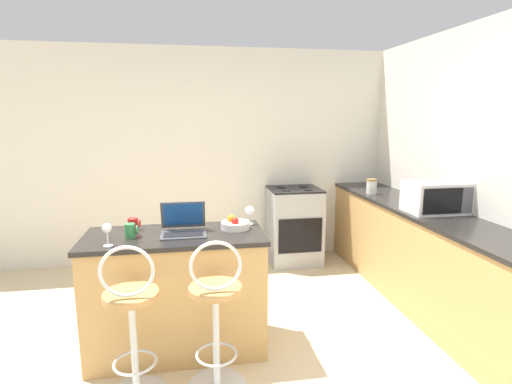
{
  "coord_description": "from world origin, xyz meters",
  "views": [
    {
      "loc": [
        -0.14,
        -2.34,
        1.8
      ],
      "look_at": [
        0.54,
        1.61,
        1.03
      ],
      "focal_mm": 28.0,
      "sensor_mm": 36.0,
      "label": 1
    }
  ],
  "objects_px": {
    "bar_stool_near": "(132,327)",
    "wine_glass_tall": "(250,211)",
    "bar_stool_far": "(216,320)",
    "fruit_bowl": "(235,224)",
    "mug_red": "(133,224)",
    "wine_glass_short": "(107,229)",
    "mug_green": "(131,231)",
    "microwave": "(436,197)",
    "storage_jar": "(372,186)",
    "stove_range": "(294,226)",
    "laptop": "(183,225)"
  },
  "relations": [
    {
      "from": "microwave",
      "to": "storage_jar",
      "type": "relative_size",
      "value": 3.05
    },
    {
      "from": "bar_stool_near",
      "to": "wine_glass_tall",
      "type": "distance_m",
      "value": 1.23
    },
    {
      "from": "bar_stool_near",
      "to": "wine_glass_tall",
      "type": "xyz_separation_m",
      "value": [
        0.85,
        0.71,
        0.53
      ]
    },
    {
      "from": "laptop",
      "to": "stove_range",
      "type": "xyz_separation_m",
      "value": [
        1.32,
        1.67,
        -0.52
      ]
    },
    {
      "from": "bar_stool_near",
      "to": "storage_jar",
      "type": "height_order",
      "value": "storage_jar"
    },
    {
      "from": "fruit_bowl",
      "to": "wine_glass_tall",
      "type": "bearing_deg",
      "value": 38.32
    },
    {
      "from": "wine_glass_tall",
      "to": "bar_stool_far",
      "type": "bearing_deg",
      "value": -115.01
    },
    {
      "from": "bar_stool_near",
      "to": "fruit_bowl",
      "type": "xyz_separation_m",
      "value": [
        0.72,
        0.61,
        0.46
      ]
    },
    {
      "from": "bar_stool_near",
      "to": "microwave",
      "type": "relative_size",
      "value": 2.03
    },
    {
      "from": "bar_stool_far",
      "to": "fruit_bowl",
      "type": "xyz_separation_m",
      "value": [
        0.2,
        0.61,
        0.46
      ]
    },
    {
      "from": "laptop",
      "to": "wine_glass_tall",
      "type": "distance_m",
      "value": 0.55
    },
    {
      "from": "storage_jar",
      "to": "wine_glass_tall",
      "type": "distance_m",
      "value": 1.86
    },
    {
      "from": "mug_red",
      "to": "mug_green",
      "type": "relative_size",
      "value": 0.92
    },
    {
      "from": "bar_stool_far",
      "to": "wine_glass_tall",
      "type": "bearing_deg",
      "value": 64.99
    },
    {
      "from": "bar_stool_near",
      "to": "wine_glass_short",
      "type": "bearing_deg",
      "value": 118.08
    },
    {
      "from": "wine_glass_short",
      "to": "laptop",
      "type": "bearing_deg",
      "value": 24.56
    },
    {
      "from": "laptop",
      "to": "wine_glass_short",
      "type": "bearing_deg",
      "value": -155.44
    },
    {
      "from": "mug_green",
      "to": "wine_glass_tall",
      "type": "bearing_deg",
      "value": 13.03
    },
    {
      "from": "microwave",
      "to": "wine_glass_tall",
      "type": "relative_size",
      "value": 3.42
    },
    {
      "from": "wine_glass_short",
      "to": "mug_green",
      "type": "height_order",
      "value": "wine_glass_short"
    },
    {
      "from": "storage_jar",
      "to": "mug_red",
      "type": "bearing_deg",
      "value": -156.94
    },
    {
      "from": "bar_stool_far",
      "to": "stove_range",
      "type": "xyz_separation_m",
      "value": [
        1.12,
        2.23,
        -0.04
      ]
    },
    {
      "from": "bar_stool_far",
      "to": "wine_glass_short",
      "type": "distance_m",
      "value": 0.94
    },
    {
      "from": "mug_red",
      "to": "bar_stool_far",
      "type": "bearing_deg",
      "value": -50.61
    },
    {
      "from": "bar_stool_near",
      "to": "stove_range",
      "type": "xyz_separation_m",
      "value": [
        1.64,
        2.23,
        -0.04
      ]
    },
    {
      "from": "laptop",
      "to": "storage_jar",
      "type": "bearing_deg",
      "value": 29.78
    },
    {
      "from": "microwave",
      "to": "fruit_bowl",
      "type": "relative_size",
      "value": 2.33
    },
    {
      "from": "fruit_bowl",
      "to": "stove_range",
      "type": "bearing_deg",
      "value": 60.26
    },
    {
      "from": "fruit_bowl",
      "to": "bar_stool_far",
      "type": "bearing_deg",
      "value": -108.12
    },
    {
      "from": "mug_green",
      "to": "wine_glass_tall",
      "type": "xyz_separation_m",
      "value": [
        0.9,
        0.21,
        0.06
      ]
    },
    {
      "from": "stove_range",
      "to": "wine_glass_short",
      "type": "xyz_separation_m",
      "value": [
        -1.82,
        -1.9,
        0.58
      ]
    },
    {
      "from": "fruit_bowl",
      "to": "mug_green",
      "type": "height_order",
      "value": "fruit_bowl"
    },
    {
      "from": "storage_jar",
      "to": "mug_green",
      "type": "xyz_separation_m",
      "value": [
        -2.45,
        -1.24,
        -0.03
      ]
    },
    {
      "from": "wine_glass_short",
      "to": "mug_green",
      "type": "distance_m",
      "value": 0.23
    },
    {
      "from": "bar_stool_near",
      "to": "mug_green",
      "type": "relative_size",
      "value": 10.32
    },
    {
      "from": "fruit_bowl",
      "to": "wine_glass_short",
      "type": "bearing_deg",
      "value": -162.61
    },
    {
      "from": "laptop",
      "to": "microwave",
      "type": "distance_m",
      "value": 2.27
    },
    {
      "from": "bar_stool_near",
      "to": "wine_glass_short",
      "type": "distance_m",
      "value": 0.66
    },
    {
      "from": "wine_glass_short",
      "to": "storage_jar",
      "type": "xyz_separation_m",
      "value": [
        2.58,
        1.42,
        -0.03
      ]
    },
    {
      "from": "bar_stool_near",
      "to": "mug_green",
      "type": "distance_m",
      "value": 0.7
    },
    {
      "from": "bar_stool_near",
      "to": "wine_glass_short",
      "type": "height_order",
      "value": "wine_glass_short"
    },
    {
      "from": "wine_glass_short",
      "to": "wine_glass_tall",
      "type": "relative_size",
      "value": 1.05
    },
    {
      "from": "mug_red",
      "to": "wine_glass_short",
      "type": "bearing_deg",
      "value": -108.02
    },
    {
      "from": "wine_glass_short",
      "to": "mug_red",
      "type": "bearing_deg",
      "value": 71.98
    },
    {
      "from": "stove_range",
      "to": "fruit_bowl",
      "type": "height_order",
      "value": "fruit_bowl"
    },
    {
      "from": "fruit_bowl",
      "to": "mug_red",
      "type": "height_order",
      "value": "fruit_bowl"
    },
    {
      "from": "mug_red",
      "to": "wine_glass_tall",
      "type": "xyz_separation_m",
      "value": [
        0.91,
        0.01,
        0.06
      ]
    },
    {
      "from": "mug_red",
      "to": "stove_range",
      "type": "bearing_deg",
      "value": 41.97
    },
    {
      "from": "bar_stool_far",
      "to": "fruit_bowl",
      "type": "bearing_deg",
      "value": 71.88
    },
    {
      "from": "bar_stool_far",
      "to": "wine_glass_short",
      "type": "relative_size",
      "value": 6.63
    }
  ]
}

